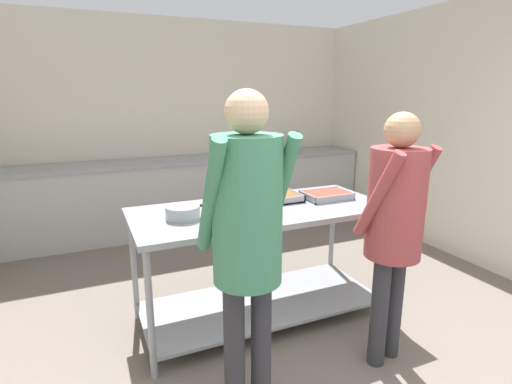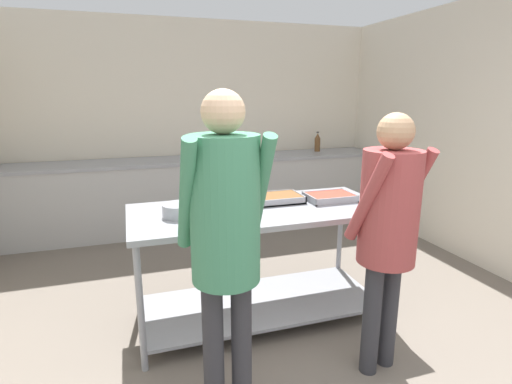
{
  "view_description": "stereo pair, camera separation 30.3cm",
  "coord_description": "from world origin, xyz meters",
  "px_view_note": "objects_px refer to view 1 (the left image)",
  "views": [
    {
      "loc": [
        -1.23,
        -1.03,
        1.73
      ],
      "look_at": [
        -0.04,
        1.66,
        1.0
      ],
      "focal_mm": 28.0,
      "sensor_mm": 36.0,
      "label": 1
    },
    {
      "loc": [
        -0.94,
        -1.14,
        1.73
      ],
      "look_at": [
        -0.04,
        1.66,
        1.0
      ],
      "focal_mm": 28.0,
      "sensor_mm": 36.0,
      "label": 2
    }
  ],
  "objects_px": {
    "sauce_pan": "(183,212)",
    "water_bottle": "(297,142)",
    "plate_stack": "(239,215)",
    "serving_tray_vegetables": "(327,195)",
    "guest_serving_left": "(247,227)",
    "guest_serving_right": "(395,215)",
    "serving_tray_roast": "(271,198)"
  },
  "relations": [
    {
      "from": "sauce_pan",
      "to": "water_bottle",
      "type": "height_order",
      "value": "water_bottle"
    },
    {
      "from": "guest_serving_right",
      "to": "water_bottle",
      "type": "relative_size",
      "value": 5.84
    },
    {
      "from": "plate_stack",
      "to": "serving_tray_vegetables",
      "type": "distance_m",
      "value": 0.87
    },
    {
      "from": "sauce_pan",
      "to": "guest_serving_left",
      "type": "height_order",
      "value": "guest_serving_left"
    },
    {
      "from": "serving_tray_vegetables",
      "to": "guest_serving_left",
      "type": "distance_m",
      "value": 1.41
    },
    {
      "from": "water_bottle",
      "to": "serving_tray_vegetables",
      "type": "bearing_deg",
      "value": -114.21
    },
    {
      "from": "serving_tray_roast",
      "to": "water_bottle",
      "type": "height_order",
      "value": "water_bottle"
    },
    {
      "from": "plate_stack",
      "to": "serving_tray_vegetables",
      "type": "bearing_deg",
      "value": 13.2
    },
    {
      "from": "plate_stack",
      "to": "serving_tray_vegetables",
      "type": "relative_size",
      "value": 0.71
    },
    {
      "from": "serving_tray_vegetables",
      "to": "water_bottle",
      "type": "bearing_deg",
      "value": 65.79
    },
    {
      "from": "serving_tray_roast",
      "to": "serving_tray_vegetables",
      "type": "bearing_deg",
      "value": -12.54
    },
    {
      "from": "sauce_pan",
      "to": "water_bottle",
      "type": "xyz_separation_m",
      "value": [
        2.27,
        2.45,
        0.1
      ]
    },
    {
      "from": "serving_tray_roast",
      "to": "water_bottle",
      "type": "relative_size",
      "value": 1.65
    },
    {
      "from": "serving_tray_vegetables",
      "to": "sauce_pan",
      "type": "bearing_deg",
      "value": -177.17
    },
    {
      "from": "plate_stack",
      "to": "water_bottle",
      "type": "bearing_deg",
      "value": 53.46
    },
    {
      "from": "serving_tray_roast",
      "to": "water_bottle",
      "type": "distance_m",
      "value": 2.75
    },
    {
      "from": "serving_tray_roast",
      "to": "serving_tray_vegetables",
      "type": "xyz_separation_m",
      "value": [
        0.45,
        -0.1,
        -0.0
      ]
    },
    {
      "from": "plate_stack",
      "to": "guest_serving_right",
      "type": "height_order",
      "value": "guest_serving_right"
    },
    {
      "from": "serving_tray_vegetables",
      "to": "guest_serving_right",
      "type": "bearing_deg",
      "value": -94.47
    },
    {
      "from": "plate_stack",
      "to": "guest_serving_left",
      "type": "xyz_separation_m",
      "value": [
        -0.23,
        -0.7,
        0.17
      ]
    },
    {
      "from": "sauce_pan",
      "to": "water_bottle",
      "type": "distance_m",
      "value": 3.34
    },
    {
      "from": "guest_serving_left",
      "to": "guest_serving_right",
      "type": "height_order",
      "value": "guest_serving_left"
    },
    {
      "from": "serving_tray_roast",
      "to": "guest_serving_right",
      "type": "relative_size",
      "value": 0.28
    },
    {
      "from": "serving_tray_vegetables",
      "to": "water_bottle",
      "type": "relative_size",
      "value": 1.33
    },
    {
      "from": "guest_serving_right",
      "to": "water_bottle",
      "type": "xyz_separation_m",
      "value": [
        1.14,
        3.23,
        0.04
      ]
    },
    {
      "from": "serving_tray_roast",
      "to": "plate_stack",
      "type": "bearing_deg",
      "value": -142.97
    },
    {
      "from": "guest_serving_left",
      "to": "water_bottle",
      "type": "distance_m",
      "value": 3.93
    },
    {
      "from": "sauce_pan",
      "to": "serving_tray_vegetables",
      "type": "height_order",
      "value": "sauce_pan"
    },
    {
      "from": "sauce_pan",
      "to": "guest_serving_left",
      "type": "relative_size",
      "value": 0.21
    },
    {
      "from": "serving_tray_roast",
      "to": "serving_tray_vegetables",
      "type": "distance_m",
      "value": 0.46
    },
    {
      "from": "sauce_pan",
      "to": "guest_serving_right",
      "type": "distance_m",
      "value": 1.37
    },
    {
      "from": "plate_stack",
      "to": "serving_tray_vegetables",
      "type": "height_order",
      "value": "serving_tray_vegetables"
    }
  ]
}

